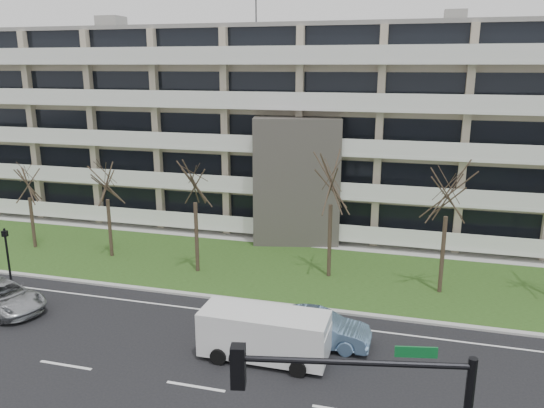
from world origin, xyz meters
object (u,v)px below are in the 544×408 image
(blue_sedan, at_px, (318,329))
(white_van, at_px, (266,331))
(silver_pickup, at_px, (3,297))
(pedestrian_signal, at_px, (7,247))

(blue_sedan, xyz_separation_m, white_van, (-2.00, -1.78, 0.52))
(silver_pickup, distance_m, pedestrian_signal, 4.50)
(pedestrian_signal, bearing_deg, white_van, -22.90)
(silver_pickup, height_order, blue_sedan, blue_sedan)
(silver_pickup, xyz_separation_m, blue_sedan, (16.63, 0.77, 0.05))
(blue_sedan, bearing_deg, pedestrian_signal, 83.11)
(blue_sedan, distance_m, white_van, 2.73)
(pedestrian_signal, bearing_deg, silver_pickup, -61.92)
(silver_pickup, xyz_separation_m, white_van, (14.62, -1.01, 0.57))
(white_van, xyz_separation_m, pedestrian_signal, (-17.18, 4.48, 0.75))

